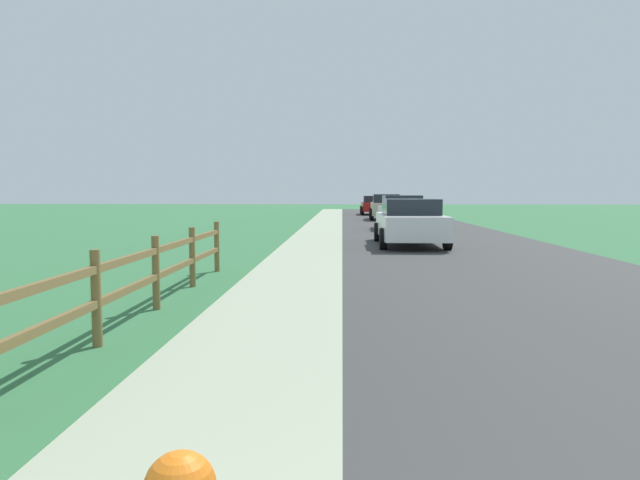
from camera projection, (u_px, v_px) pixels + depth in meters
ground_plane at (342, 232)px, 25.24m from camera, size 120.00×120.00×0.00m
road_asphalt at (417, 229)px, 27.09m from camera, size 7.00×66.00×0.01m
curb_concrete at (279, 229)px, 27.34m from camera, size 6.00×66.00×0.01m
grass_verge at (247, 229)px, 27.40m from camera, size 5.00×66.00×0.00m
rail_fence at (96, 291)px, 6.36m from camera, size 0.11×12.40×1.09m
parked_suv_white at (410, 222)px, 18.80m from camera, size 2.15×4.92×1.51m
parked_car_silver at (402, 213)px, 26.64m from camera, size 2.17×4.30×1.59m
parked_car_beige at (386, 207)px, 36.64m from camera, size 2.11×4.46×1.61m
parked_car_red at (373, 205)px, 45.17m from camera, size 1.98×4.43×1.47m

